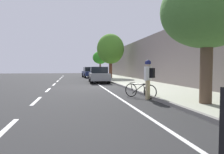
# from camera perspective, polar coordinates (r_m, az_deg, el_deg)

# --- Properties ---
(ground) EXTENTS (74.56, 74.56, 0.00)m
(ground) POSITION_cam_1_polar(r_m,az_deg,el_deg) (14.52, -4.58, -2.96)
(ground) COLOR #2C2C2C
(sidewalk) EXTENTS (3.84, 46.60, 0.14)m
(sidewalk) POSITION_cam_1_polar(r_m,az_deg,el_deg) (15.47, 9.96, -2.38)
(sidewalk) COLOR #ABAE98
(sidewalk) RESTS_ON ground
(curb_edge) EXTENTS (0.16, 46.60, 0.14)m
(curb_edge) POSITION_cam_1_polar(r_m,az_deg,el_deg) (14.86, 2.75, -2.55)
(curb_edge) COLOR gray
(curb_edge) RESTS_ON ground
(lane_stripe_centre) EXTENTS (0.14, 44.20, 0.01)m
(lane_stripe_centre) POSITION_cam_1_polar(r_m,az_deg,el_deg) (13.31, -18.16, -3.60)
(lane_stripe_centre) COLOR white
(lane_stripe_centre) RESTS_ON ground
(lane_stripe_bike_edge) EXTENTS (0.12, 46.60, 0.01)m
(lane_stripe_bike_edge) POSITION_cam_1_polar(r_m,az_deg,el_deg) (14.58, -2.87, -2.92)
(lane_stripe_bike_edge) COLOR white
(lane_stripe_bike_edge) RESTS_ON ground
(building_facade) EXTENTS (0.50, 46.60, 4.63)m
(building_facade) POSITION_cam_1_polar(r_m,az_deg,el_deg) (16.35, 17.16, 5.68)
(building_facade) COLOR gray
(building_facade) RESTS_ON ground
(parked_sedan_grey_second) EXTENTS (1.98, 4.47, 1.52)m
(parked_sedan_grey_second) POSITION_cam_1_polar(r_m,az_deg,el_deg) (18.92, -3.89, 0.66)
(parked_sedan_grey_second) COLOR slate
(parked_sedan_grey_second) RESTS_ON ground
(parked_sedan_dark_blue_mid) EXTENTS (2.06, 4.51, 1.52)m
(parked_sedan_dark_blue_mid) POSITION_cam_1_polar(r_m,az_deg,el_deg) (28.34, -6.58, 1.36)
(parked_sedan_dark_blue_mid) COLOR navy
(parked_sedan_dark_blue_mid) RESTS_ON ground
(bicycle_at_curb) EXTENTS (1.15, 1.32, 0.73)m
(bicycle_at_curb) POSITION_cam_1_polar(r_m,az_deg,el_deg) (9.44, 8.28, -3.91)
(bicycle_at_curb) COLOR black
(bicycle_at_curb) RESTS_ON ground
(cyclist_with_backpack) EXTENTS (0.54, 0.55, 1.81)m
(cyclist_with_backpack) POSITION_cam_1_polar(r_m,az_deg,el_deg) (9.03, 10.61, 0.56)
(cyclist_with_backpack) COLOR #C6B284
(cyclist_with_backpack) RESTS_ON ground
(street_tree_mid_block) EXTENTS (3.34, 3.34, 4.73)m
(street_tree_mid_block) POSITION_cam_1_polar(r_m,az_deg,el_deg) (8.15, 26.13, 16.90)
(street_tree_mid_block) COLOR brown
(street_tree_mid_block) RESTS_ON sidewalk
(street_tree_far_end) EXTENTS (3.46, 3.46, 5.57)m
(street_tree_far_end) POSITION_cam_1_polar(r_m,az_deg,el_deg) (25.03, -0.44, 8.18)
(street_tree_far_end) COLOR brown
(street_tree_far_end) RESTS_ON sidewalk
(street_tree_corner) EXTENTS (2.60, 2.60, 4.15)m
(street_tree_corner) POSITION_cam_1_polar(r_m,az_deg,el_deg) (34.28, -3.48, 5.65)
(street_tree_corner) COLOR brown
(street_tree_corner) RESTS_ON sidewalk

